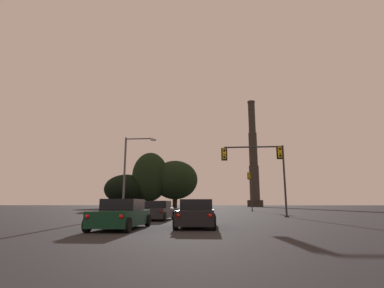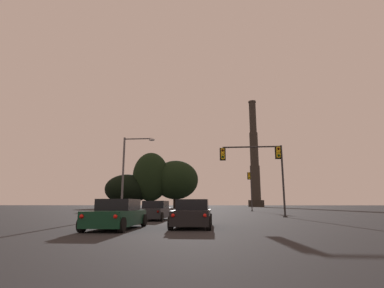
{
  "view_description": "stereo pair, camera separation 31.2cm",
  "coord_description": "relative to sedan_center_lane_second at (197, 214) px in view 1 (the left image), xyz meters",
  "views": [
    {
      "loc": [
        1.29,
        -0.21,
        1.19
      ],
      "look_at": [
        -3.72,
        56.93,
        12.71
      ],
      "focal_mm": 28.0,
      "sensor_mm": 36.0,
      "label": 1
    },
    {
      "loc": [
        1.6,
        -0.18,
        1.19
      ],
      "look_at": [
        -3.72,
        56.93,
        12.71
      ],
      "focal_mm": 28.0,
      "sensor_mm": 36.0,
      "label": 2
    }
  ],
  "objects": [
    {
      "name": "treeline_right_mid",
      "position": [
        -25.98,
        71.39,
        4.84
      ],
      "size": [
        13.23,
        11.91,
        9.87
      ],
      "color": "black",
      "rests_on": "ground_plane"
    },
    {
      "name": "smokestack",
      "position": [
        16.56,
        114.48,
        17.68
      ],
      "size": [
        6.65,
        6.65,
        46.72
      ],
      "color": "#2B2722",
      "rests_on": "ground_plane"
    },
    {
      "name": "sedan_center_lane_second",
      "position": [
        0.0,
        0.0,
        0.0
      ],
      "size": [
        2.06,
        4.73,
        1.43
      ],
      "rotation": [
        0.0,
        0.0,
        0.02
      ],
      "color": "black",
      "rests_on": "ground_plane"
    },
    {
      "name": "sedan_left_lane_second",
      "position": [
        -3.58,
        -1.46,
        0.0
      ],
      "size": [
        2.01,
        4.72,
        1.43
      ],
      "rotation": [
        0.0,
        0.0,
        0.01
      ],
      "color": "#0F3823",
      "rests_on": "ground_plane"
    },
    {
      "name": "traffic_light_overhead_right",
      "position": [
        5.45,
        12.65,
        4.47
      ],
      "size": [
        6.06,
        0.5,
        6.7
      ],
      "color": "#2D2D30",
      "rests_on": "ground_plane"
    },
    {
      "name": "sedan_left_lane_front",
      "position": [
        -3.47,
        6.82,
        0.0
      ],
      "size": [
        2.04,
        4.73,
        1.43
      ],
      "rotation": [
        0.0,
        0.0,
        -0.01
      ],
      "color": "#232328",
      "rests_on": "ground_plane"
    },
    {
      "name": "street_lamp",
      "position": [
        -7.64,
        13.0,
        4.21
      ],
      "size": [
        3.26,
        0.36,
        7.86
      ],
      "color": "#56565B",
      "rests_on": "ground_plane"
    },
    {
      "name": "treeline_center_left",
      "position": [
        -11.78,
        73.26,
        7.62
      ],
      "size": [
        13.46,
        12.11,
        14.09
      ],
      "color": "black",
      "rests_on": "ground_plane"
    },
    {
      "name": "traffic_light_far_right",
      "position": [
        6.61,
        35.84,
        3.64
      ],
      "size": [
        0.78,
        0.5,
        6.6
      ],
      "color": "#2D2D30",
      "rests_on": "ground_plane"
    },
    {
      "name": "treeline_center_right",
      "position": [
        -18.97,
        71.26,
        8.46
      ],
      "size": [
        10.68,
        9.61,
        16.32
      ],
      "color": "black",
      "rests_on": "ground_plane"
    }
  ]
}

